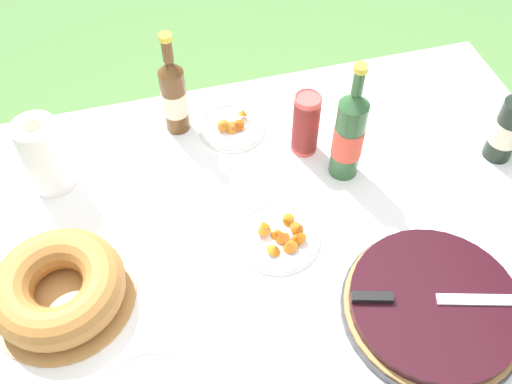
% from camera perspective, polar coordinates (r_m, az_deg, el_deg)
% --- Properties ---
extents(ground_plane, '(16.00, 16.00, 0.00)m').
position_cam_1_polar(ground_plane, '(2.08, 2.83, -16.40)').
color(ground_plane, '#568442').
extents(garden_table, '(1.58, 1.19, 0.76)m').
position_cam_1_polar(garden_table, '(1.47, 3.87, -6.07)').
color(garden_table, '#A87A47').
rests_on(garden_table, ground_plane).
extents(tablecloth, '(1.59, 1.20, 0.10)m').
position_cam_1_polar(tablecloth, '(1.42, 3.98, -4.90)').
color(tablecloth, white).
rests_on(tablecloth, garden_table).
extents(berry_tart, '(0.41, 0.41, 0.06)m').
position_cam_1_polar(berry_tart, '(1.34, 17.30, -10.85)').
color(berry_tart, '#38383D').
rests_on(berry_tart, tablecloth).
extents(serving_knife, '(0.37, 0.13, 0.01)m').
position_cam_1_polar(serving_knife, '(1.30, 16.41, -10.17)').
color(serving_knife, silver).
rests_on(serving_knife, berry_tart).
extents(bundt_cake, '(0.33, 0.33, 0.10)m').
position_cam_1_polar(bundt_cake, '(1.35, -19.14, -9.04)').
color(bundt_cake, '#B78447').
rests_on(bundt_cake, tablecloth).
extents(cup_stack, '(0.07, 0.07, 0.19)m').
position_cam_1_polar(cup_stack, '(1.54, 5.01, 6.79)').
color(cup_stack, '#E04C47').
rests_on(cup_stack, tablecloth).
extents(cider_bottle_green, '(0.08, 0.08, 0.36)m').
position_cam_1_polar(cider_bottle_green, '(1.46, 9.28, 5.69)').
color(cider_bottle_green, '#2D562D').
rests_on(cider_bottle_green, tablecloth).
extents(cider_bottle_amber, '(0.07, 0.07, 0.32)m').
position_cam_1_polar(cider_bottle_amber, '(1.59, -8.21, 9.55)').
color(cider_bottle_amber, brown).
rests_on(cider_bottle_amber, tablecloth).
extents(juice_bottle_red, '(0.08, 0.08, 0.31)m').
position_cam_1_polar(juice_bottle_red, '(1.64, 24.04, 6.14)').
color(juice_bottle_red, black).
rests_on(juice_bottle_red, tablecloth).
extents(snack_plate_left, '(0.19, 0.19, 0.06)m').
position_cam_1_polar(snack_plate_left, '(1.64, -2.40, 6.55)').
color(snack_plate_left, white).
rests_on(snack_plate_left, tablecloth).
extents(snack_plate_right, '(0.21, 0.21, 0.05)m').
position_cam_1_polar(snack_plate_right, '(1.40, 2.33, -4.46)').
color(snack_plate_right, white).
rests_on(snack_plate_right, tablecloth).
extents(paper_towel_roll, '(0.11, 0.11, 0.21)m').
position_cam_1_polar(paper_towel_roll, '(1.53, -20.39, 3.43)').
color(paper_towel_roll, white).
rests_on(paper_towel_roll, tablecloth).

